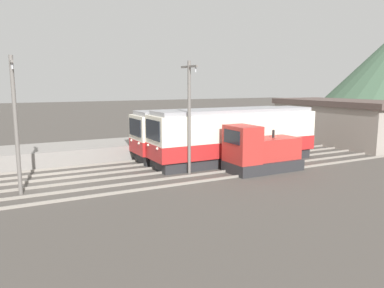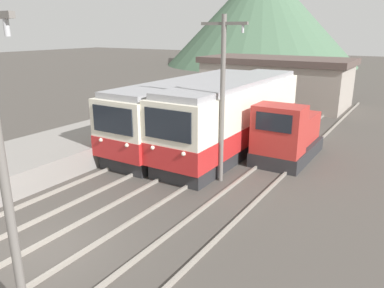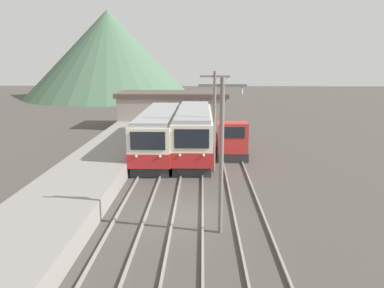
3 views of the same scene
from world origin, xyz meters
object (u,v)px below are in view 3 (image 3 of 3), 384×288
Objects in this scene: commuter_train_center at (194,134)px; catenary_mast_near at (222,151)px; shunting_locomotive at (231,142)px; commuter_train_left at (159,135)px; catenary_mast_mid at (215,118)px.

commuter_train_center is 1.82× the size of catenary_mast_near.
commuter_train_left is at bearing 178.28° from shunting_locomotive.
catenary_mast_mid is at bearing -71.13° from commuter_train_center.
catenary_mast_near and catenary_mast_mid have the same top height.
catenary_mast_near is (1.51, -14.02, 2.00)m from commuter_train_center.
catenary_mast_mid is (0.00, 9.60, 0.00)m from catenary_mast_near.
catenary_mast_near reaches higher than shunting_locomotive.
shunting_locomotive is at bearing 83.87° from catenary_mast_near.
shunting_locomotive is 5.22m from catenary_mast_mid.
commuter_train_left is at bearing 107.02° from catenary_mast_near.
commuter_train_left is 2.80m from commuter_train_center.
commuter_train_left is 1.89× the size of catenary_mast_near.
shunting_locomotive is 14.21m from catenary_mast_near.
catenary_mast_near is 1.00× the size of catenary_mast_mid.
catenary_mast_mid is at bearing -109.16° from shunting_locomotive.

